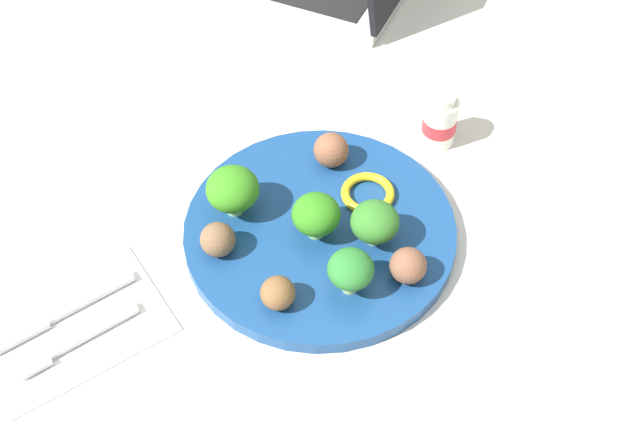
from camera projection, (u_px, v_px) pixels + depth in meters
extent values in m
plane|color=silver|center=(320.00, 236.00, 0.83)|extent=(4.00, 4.00, 0.00)
cylinder|color=navy|center=(320.00, 231.00, 0.82)|extent=(0.28, 0.28, 0.02)
cylinder|color=#A8B87C|center=(374.00, 237.00, 0.80)|extent=(0.01, 0.01, 0.01)
ellipsoid|color=#337427|center=(375.00, 222.00, 0.78)|extent=(0.05, 0.05, 0.04)
cylinder|color=#9ECA75|center=(316.00, 230.00, 0.80)|extent=(0.02, 0.02, 0.01)
ellipsoid|color=#317E1C|center=(316.00, 214.00, 0.78)|extent=(0.05, 0.05, 0.04)
cylinder|color=#90C984|center=(235.00, 206.00, 0.82)|extent=(0.02, 0.02, 0.01)
ellipsoid|color=#35821D|center=(233.00, 189.00, 0.80)|extent=(0.05, 0.05, 0.04)
cylinder|color=#A4BF76|center=(350.00, 284.00, 0.76)|extent=(0.01, 0.01, 0.02)
ellipsoid|color=#2A742F|center=(351.00, 269.00, 0.74)|extent=(0.04, 0.04, 0.04)
sphere|color=brown|center=(278.00, 293.00, 0.74)|extent=(0.03, 0.03, 0.03)
sphere|color=brown|center=(331.00, 150.00, 0.86)|extent=(0.04, 0.04, 0.04)
sphere|color=brown|center=(218.00, 240.00, 0.78)|extent=(0.04, 0.04, 0.04)
sphere|color=brown|center=(408.00, 266.00, 0.76)|extent=(0.04, 0.04, 0.04)
torus|color=yellow|center=(368.00, 193.00, 0.84)|extent=(0.07, 0.07, 0.01)
cube|color=white|center=(72.00, 327.00, 0.75)|extent=(0.17, 0.13, 0.01)
cube|color=silver|center=(94.00, 330.00, 0.74)|extent=(0.09, 0.02, 0.01)
cube|color=silver|center=(33.00, 362.00, 0.72)|extent=(0.03, 0.02, 0.01)
cube|color=silver|center=(90.00, 296.00, 0.77)|extent=(0.09, 0.02, 0.01)
cube|color=silver|center=(19.00, 334.00, 0.74)|extent=(0.06, 0.02, 0.01)
cylinder|color=white|center=(440.00, 122.00, 0.89)|extent=(0.04, 0.04, 0.06)
cylinder|color=red|center=(439.00, 124.00, 0.89)|extent=(0.04, 0.04, 0.02)
cylinder|color=silver|center=(443.00, 99.00, 0.87)|extent=(0.03, 0.03, 0.01)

